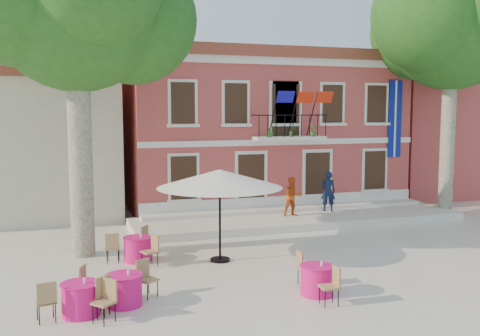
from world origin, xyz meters
name	(u,v)px	position (x,y,z in m)	size (l,w,h in m)	color
ground	(300,252)	(0.00, 0.00, 0.00)	(90.00, 90.00, 0.00)	beige
main_building	(254,129)	(2.00, 9.99, 3.78)	(13.50, 9.59, 7.50)	#AA3D3D
neighbor_west	(14,143)	(-9.50, 11.00, 3.22)	(9.40, 9.40, 6.40)	beige
neighbor_east	(436,135)	(14.00, 11.00, 3.22)	(9.40, 9.40, 6.40)	#AA3D3D
terrace	(299,219)	(2.00, 4.40, 0.15)	(14.00, 3.40, 0.30)	silver
plane_tree_west	(76,7)	(-6.84, 1.90, 7.89)	(5.46, 5.46, 10.72)	#A59E84
plane_tree_east	(452,25)	(9.10, 4.04, 8.43)	(5.81, 5.81, 11.40)	#A59E84
patio_umbrella	(220,179)	(-2.80, -0.14, 2.60)	(3.88, 3.88, 2.89)	black
pedestrian_navy	(328,191)	(3.57, 4.88, 1.18)	(0.64, 0.42, 1.76)	#101A35
pedestrian_orange	(293,197)	(1.66, 4.38, 1.11)	(0.79, 0.62, 1.63)	#D04E18
cafe_table_0	(124,289)	(-6.07, -3.12, 0.42)	(1.84, 1.40, 0.95)	#F01681
cafe_table_1	(317,279)	(-1.32, -3.89, 0.42)	(0.90, 1.95, 0.95)	#F01681
cafe_table_2	(80,297)	(-7.09, -3.44, 0.43)	(1.75, 1.85, 0.95)	#F01681
cafe_table_3	(138,248)	(-5.26, 0.66, 0.43)	(1.75, 1.85, 0.95)	#F01681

